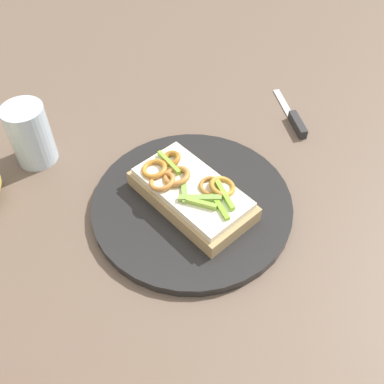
{
  "coord_description": "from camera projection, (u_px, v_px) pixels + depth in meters",
  "views": [
    {
      "loc": [
        -0.4,
        -0.05,
        0.5
      ],
      "look_at": [
        0.0,
        0.0,
        0.03
      ],
      "focal_mm": 41.67,
      "sensor_mm": 36.0,
      "label": 1
    }
  ],
  "objects": [
    {
      "name": "knife",
      "position": [
        294.0,
        119.0,
        0.76
      ],
      "size": [
        0.13,
        0.06,
        0.02
      ],
      "rotation": [
        0.0,
        0.0,
        0.33
      ],
      "color": "silver",
      "rests_on": "ground_plane"
    },
    {
      "name": "sandwich",
      "position": [
        191.0,
        192.0,
        0.62
      ],
      "size": [
        0.18,
        0.19,
        0.05
      ],
      "rotation": [
        0.0,
        0.0,
        4.0
      ],
      "color": "tan",
      "rests_on": "plate"
    },
    {
      "name": "ground_plane",
      "position": [
        192.0,
        208.0,
        0.64
      ],
      "size": [
        2.0,
        2.0,
        0.0
      ],
      "primitive_type": "plane",
      "color": "brown",
      "rests_on": "ground"
    },
    {
      "name": "drinking_glass",
      "position": [
        30.0,
        135.0,
        0.67
      ],
      "size": [
        0.06,
        0.06,
        0.1
      ],
      "primitive_type": "cylinder",
      "color": "silver",
      "rests_on": "ground_plane"
    },
    {
      "name": "plate",
      "position": [
        192.0,
        204.0,
        0.63
      ],
      "size": [
        0.28,
        0.28,
        0.01
      ],
      "primitive_type": "cylinder",
      "color": "black",
      "rests_on": "ground_plane"
    }
  ]
}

